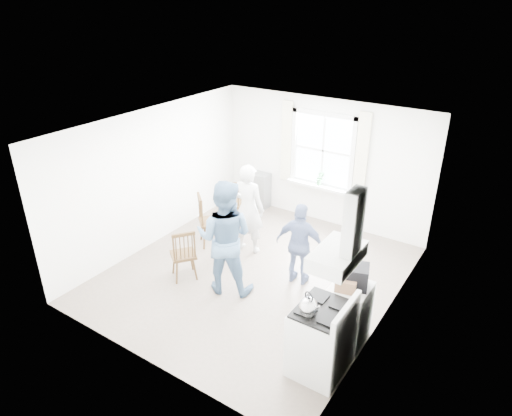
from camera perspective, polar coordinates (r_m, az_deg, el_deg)
The scene contains 16 objects.
room_shell at distance 7.36m, azimuth -0.18°, elevation 0.24°, with size 4.62×5.12×2.64m.
window_assembly at distance 9.28m, azimuth 8.28°, elevation 6.57°, with size 1.88×0.24×1.70m.
range_hood at distance 5.16m, azimuth 10.75°, elevation -4.56°, with size 0.45×0.76×0.94m.
shelf_unit at distance 10.20m, azimuth 0.54°, elevation 2.23°, with size 0.40×0.30×0.80m, color gray.
gas_stove at distance 6.03m, azimuth 8.17°, elevation -15.86°, with size 0.68×0.76×1.12m.
kettle at distance 5.58m, azimuth 6.56°, elevation -12.12°, with size 0.22×0.22×0.32m.
low_cabinet at distance 6.54m, azimuth 11.48°, elevation -12.75°, with size 0.50×0.55×0.90m, color white.
stereo_stack at distance 6.20m, azimuth 12.26°, elevation -8.32°, with size 0.43×0.40×0.31m.
cardboard_box at distance 6.13m, azimuth 11.20°, elevation -9.40°, with size 0.27×0.19×0.17m, color #936847.
windsor_chair_a at distance 9.22m, azimuth -2.26°, elevation 1.14°, with size 0.61×0.61×1.04m.
windsor_chair_b at distance 8.63m, azimuth -6.45°, elevation -0.85°, with size 0.60×0.60×1.03m.
windsor_chair_c at distance 7.63m, azimuth -9.00°, elevation -5.25°, with size 0.55×0.55×0.95m.
person_left at distance 8.29m, azimuth -1.01°, elevation -0.10°, with size 0.62×0.62×1.71m, color silver.
person_mid at distance 7.16m, azimuth -3.93°, elevation -3.69°, with size 0.93×0.93×1.91m, color slate.
person_right at distance 7.46m, azimuth 5.55°, elevation -4.57°, with size 0.84×0.84×1.43m, color navy.
potted_plant at distance 9.36m, azimuth 8.02°, elevation 3.73°, with size 0.17×0.17×0.30m, color #35773F.
Camera 1 is at (3.69, -5.53, 4.46)m, focal length 32.00 mm.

